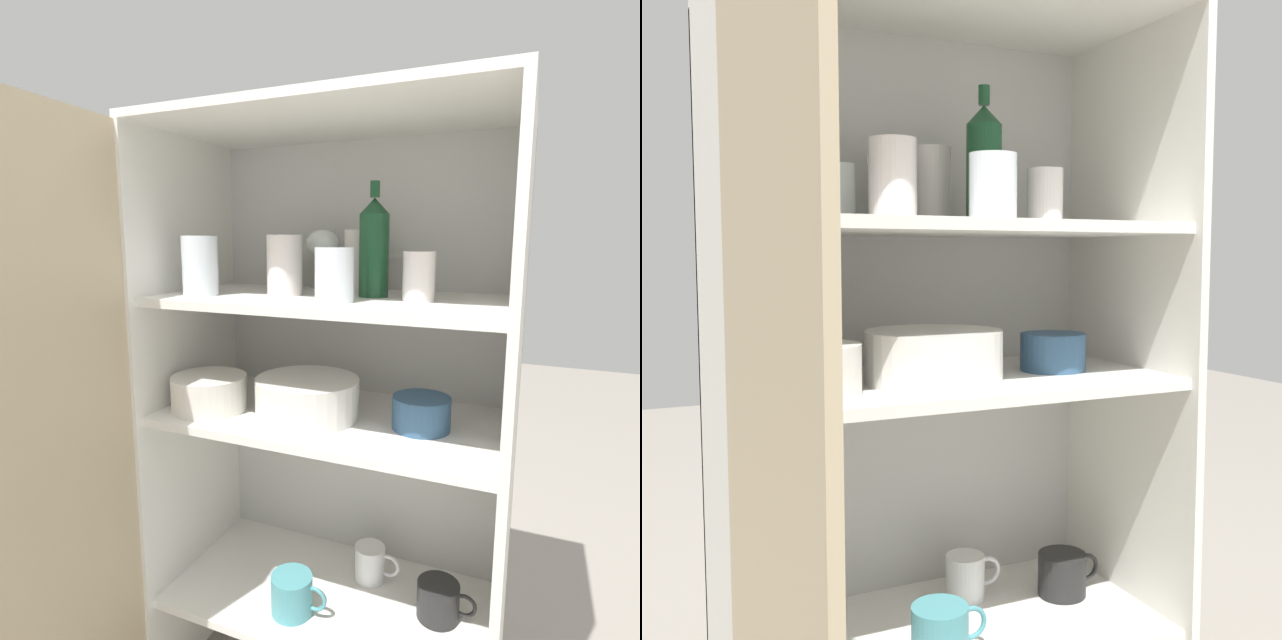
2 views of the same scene
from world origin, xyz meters
TOP-DOWN VIEW (x-y plane):
  - cupboard_back_panel at (0.00, 0.40)m, footprint 0.81×0.02m
  - cupboard_side_left at (-0.39, 0.20)m, footprint 0.02×0.43m
  - cupboard_side_right at (0.39, 0.20)m, footprint 0.02×0.43m
  - cupboard_top_panel at (0.00, 0.20)m, footprint 0.81×0.43m
  - shelf_board_lower at (0.00, 0.20)m, footprint 0.77×0.40m
  - shelf_board_middle at (0.00, 0.20)m, footprint 0.77×0.40m
  - shelf_board_upper at (0.00, 0.20)m, footprint 0.77×0.40m
  - cupboard_door at (-0.39, -0.22)m, footprint 0.04×0.40m
  - tumbler_glass_0 at (0.04, 0.11)m, footprint 0.08×0.08m
  - tumbler_glass_1 at (-0.11, 0.18)m, footprint 0.08×0.08m
  - tumbler_glass_2 at (-0.28, 0.10)m, footprint 0.08×0.08m
  - tumbler_glass_3 at (0.02, 0.33)m, footprint 0.08×0.08m
  - tumbler_glass_4 at (-0.17, 0.29)m, footprint 0.07×0.07m
  - tumbler_glass_5 at (0.20, 0.20)m, footprint 0.07×0.07m
  - wine_glass_0 at (-0.07, 0.31)m, footprint 0.08×0.08m
  - wine_bottle at (0.09, 0.23)m, footprint 0.07×0.07m
  - plate_stack_white at (-0.04, 0.16)m, footprint 0.24×0.24m
  - mixing_bowl_large at (-0.28, 0.11)m, footprint 0.18×0.18m
  - serving_bowl_small at (0.21, 0.19)m, footprint 0.12×0.12m
  - coffee_mug_primary at (0.26, 0.22)m, footprint 0.13×0.10m
  - coffee_mug_extra_1 at (0.08, 0.29)m, footprint 0.12×0.08m
  - coffee_mug_extra_2 at (-0.06, 0.10)m, footprint 0.14×0.10m

SIDE VIEW (x-z plane):
  - shelf_board_lower at x=0.00m, z-range 0.26..0.28m
  - coffee_mug_primary at x=0.26m, z-range 0.28..0.36m
  - coffee_mug_extra_1 at x=0.08m, z-range 0.28..0.37m
  - coffee_mug_extra_2 at x=-0.06m, z-range 0.28..0.37m
  - cupboard_back_panel at x=0.00m, z-range 0.00..1.39m
  - cupboard_side_left at x=-0.39m, z-range 0.00..1.39m
  - cupboard_side_right at x=0.39m, z-range 0.00..1.39m
  - cupboard_door at x=-0.39m, z-range 0.00..1.39m
  - shelf_board_middle at x=0.00m, z-range 0.72..0.74m
  - serving_bowl_small at x=0.21m, z-range 0.74..0.82m
  - mixing_bowl_large at x=-0.28m, z-range 0.74..0.83m
  - plate_stack_white at x=-0.04m, z-range 0.74..0.83m
  - shelf_board_upper at x=0.00m, z-range 1.00..1.02m
  - tumbler_glass_5 at x=0.20m, z-range 1.02..1.12m
  - tumbler_glass_4 at x=-0.17m, z-range 1.02..1.12m
  - tumbler_glass_0 at x=0.04m, z-range 1.02..1.13m
  - tumbler_glass_2 at x=-0.28m, z-range 1.02..1.15m
  - tumbler_glass_1 at x=-0.11m, z-range 1.02..1.15m
  - tumbler_glass_3 at x=0.02m, z-range 1.02..1.17m
  - wine_glass_0 at x=-0.07m, z-range 1.05..1.20m
  - wine_bottle at x=0.09m, z-range 1.00..1.25m
  - cupboard_top_panel at x=0.00m, z-range 1.39..1.41m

